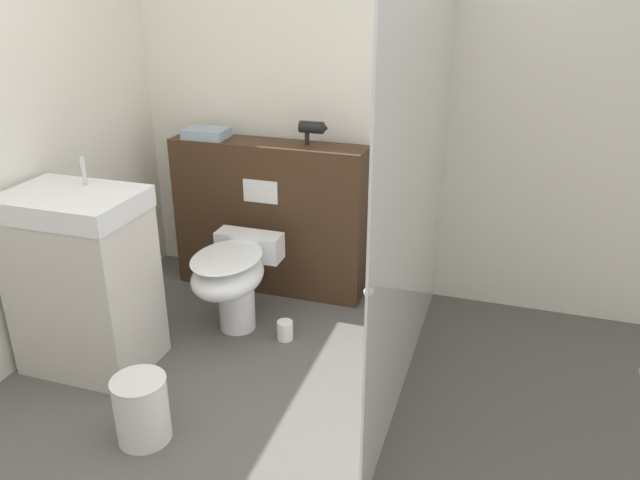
{
  "coord_description": "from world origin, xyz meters",
  "views": [
    {
      "loc": [
        1.04,
        -1.66,
        1.9
      ],
      "look_at": [
        0.12,
        1.17,
        0.63
      ],
      "focal_mm": 35.0,
      "sensor_mm": 36.0,
      "label": 1
    }
  ],
  "objects_px": {
    "toilet": "(233,276)",
    "hair_drier": "(313,128)",
    "waste_bin": "(142,409)",
    "sink_vanity": "(84,281)"
  },
  "relations": [
    {
      "from": "toilet",
      "to": "waste_bin",
      "type": "xyz_separation_m",
      "value": [
        0.01,
        -0.96,
        -0.19
      ]
    },
    {
      "from": "waste_bin",
      "to": "toilet",
      "type": "bearing_deg",
      "value": 90.32
    },
    {
      "from": "toilet",
      "to": "hair_drier",
      "type": "xyz_separation_m",
      "value": [
        0.28,
        0.59,
        0.72
      ]
    },
    {
      "from": "sink_vanity",
      "to": "toilet",
      "type": "bearing_deg",
      "value": 42.43
    },
    {
      "from": "sink_vanity",
      "to": "hair_drier",
      "type": "xyz_separation_m",
      "value": [
        0.85,
        1.12,
        0.59
      ]
    },
    {
      "from": "sink_vanity",
      "to": "waste_bin",
      "type": "xyz_separation_m",
      "value": [
        0.58,
        -0.44,
        -0.32
      ]
    },
    {
      "from": "toilet",
      "to": "hair_drier",
      "type": "distance_m",
      "value": 0.98
    },
    {
      "from": "toilet",
      "to": "waste_bin",
      "type": "bearing_deg",
      "value": -89.68
    },
    {
      "from": "toilet",
      "to": "sink_vanity",
      "type": "relative_size",
      "value": 0.57
    },
    {
      "from": "toilet",
      "to": "hair_drier",
      "type": "bearing_deg",
      "value": 65.14
    }
  ]
}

